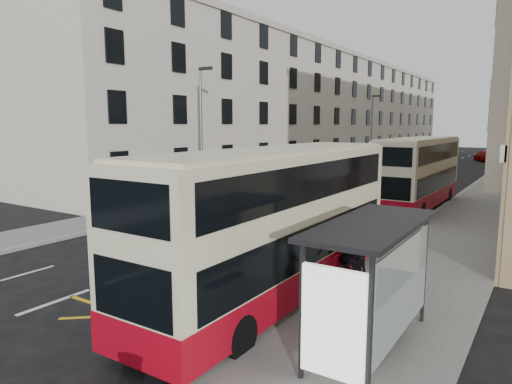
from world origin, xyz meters
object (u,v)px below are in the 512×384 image
Objects in this scene: pedestrian_near at (356,275)px; pedestrian_mid at (345,336)px; white_van at (376,162)px; car_dark at (441,152)px; double_decker_rear at (419,173)px; pedestrian_far at (347,256)px; street_lamp_near at (202,128)px; car_red at (485,156)px; car_silver at (407,156)px; bus_shelter at (373,262)px; double_decker_front at (277,223)px; street_lamp_far at (372,127)px.

pedestrian_near is 1.01× the size of pedestrian_mid.
white_van is 24.48m from car_dark.
double_decker_rear reaches higher than pedestrian_far.
street_lamp_near is 48.29m from car_red.
car_dark is (2.01, 11.78, 0.04)m from car_silver.
car_red is (6.73, -5.86, 0.03)m from car_dark.
bus_shelter reaches higher than car_silver.
double_decker_front is at bearing -64.77° from white_van.
double_decker_rear is 19.86m from pedestrian_mid.
pedestrian_near is 0.40× the size of car_silver.
street_lamp_near is 1.56× the size of white_van.
double_decker_front is 6.78× the size of pedestrian_near.
bus_shelter is 18.92m from double_decker_rear.
pedestrian_near is (13.47, -9.94, -3.71)m from street_lamp_near.
street_lamp_far is 42.32m from pedestrian_near.
double_decker_front is at bearing -27.62° from pedestrian_near.
street_lamp_near is at bearing 58.54° from car_red.
pedestrian_mid is at bearing 69.35° from pedestrian_near.
double_decker_front is 2.73× the size of car_silver.
double_decker_front is at bearing -88.36° from double_decker_rear.
car_red is (-2.81, 55.81, -0.29)m from pedestrian_far.
street_lamp_far is 1.88× the size of car_dark.
pedestrian_far is at bearing 73.28° from car_red.
car_red reaches higher than car_dark.
street_lamp_far is 4.33m from white_van.
bus_shelter is 43.16m from white_van.
street_lamp_far is at bearing 105.56° from double_decker_front.
car_dark is at bearing -118.75° from pedestrian_near.
double_decker_rear reaches higher than bus_shelter.
pedestrian_far is (-1.99, 3.68, -1.11)m from bus_shelter.
pedestrian_mid is 0.30× the size of white_van.
street_lamp_far reaches higher than double_decker_rear.
street_lamp_far is at bearing -90.84° from car_silver.
street_lamp_near is at bearing -76.70° from car_dark.
white_van is at bearing 108.30° from bus_shelter.
street_lamp_near is 0.78× the size of double_decker_rear.
car_silver is (-13.54, 53.57, -1.48)m from bus_shelter.
double_decker_rear is at bearing 90.70° from double_decker_front.
bus_shelter is at bearing 158.93° from pedestrian_far.
pedestrian_mid is 60.62m from car_red.
pedestrian_near reaches higher than white_van.
bus_shelter is 4.33m from pedestrian_far.
pedestrian_far reaches higher than car_silver.
white_van is (1.15, 28.57, -3.92)m from street_lamp_near.
double_decker_front is 2.06× the size of white_van.
street_lamp_far is at bearing 109.12° from bus_shelter.
double_decker_rear reaches higher than car_red.
street_lamp_near reaches higher than pedestrian_mid.
bus_shelter is at bearing -70.88° from street_lamp_far.
double_decker_front is 1.02× the size of double_decker_rear.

